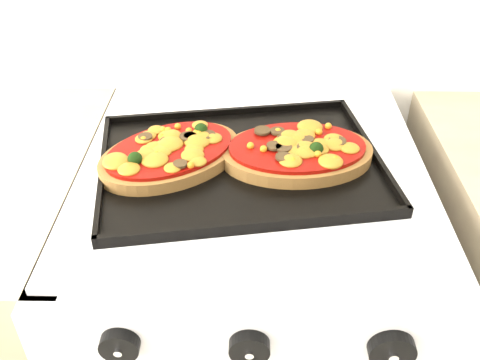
{
  "coord_description": "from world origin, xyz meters",
  "views": [
    {
      "loc": [
        -0.06,
        0.95,
        1.43
      ],
      "look_at": [
        -0.07,
        1.64,
        0.92
      ],
      "focal_mm": 40.0,
      "sensor_mm": 36.0,
      "label": 1
    }
  ],
  "objects_px": {
    "pizza_right": "(297,150)",
    "pizza_left": "(170,153)",
    "stove": "(250,333)",
    "baking_tray": "(241,161)"
  },
  "relations": [
    {
      "from": "pizza_left",
      "to": "pizza_right",
      "type": "distance_m",
      "value": 0.21
    },
    {
      "from": "pizza_left",
      "to": "baking_tray",
      "type": "bearing_deg",
      "value": -0.05
    },
    {
      "from": "baking_tray",
      "to": "pizza_left",
      "type": "distance_m",
      "value": 0.12
    },
    {
      "from": "stove",
      "to": "pizza_right",
      "type": "bearing_deg",
      "value": 0.39
    },
    {
      "from": "stove",
      "to": "pizza_right",
      "type": "xyz_separation_m",
      "value": [
        0.07,
        0.0,
        0.48
      ]
    },
    {
      "from": "pizza_right",
      "to": "baking_tray",
      "type": "bearing_deg",
      "value": -173.72
    },
    {
      "from": "pizza_right",
      "to": "pizza_left",
      "type": "bearing_deg",
      "value": -177.22
    },
    {
      "from": "stove",
      "to": "baking_tray",
      "type": "distance_m",
      "value": 0.47
    },
    {
      "from": "baking_tray",
      "to": "pizza_left",
      "type": "xyz_separation_m",
      "value": [
        -0.12,
        0.0,
        0.02
      ]
    },
    {
      "from": "stove",
      "to": "pizza_left",
      "type": "xyz_separation_m",
      "value": [
        -0.14,
        -0.01,
        0.48
      ]
    }
  ]
}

